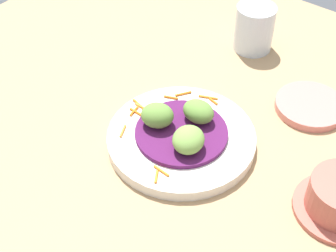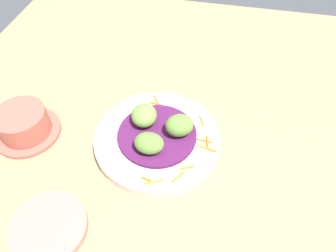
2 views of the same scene
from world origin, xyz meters
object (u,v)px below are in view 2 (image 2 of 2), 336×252
(main_plate, at_px, (157,139))
(terracotta_bowl, at_px, (24,124))
(guac_scoop_left, at_px, (144,115))
(guac_scoop_right, at_px, (177,124))
(guac_scoop_center, at_px, (149,143))
(side_plate_small, at_px, (49,228))

(main_plate, height_order, terracotta_bowl, terracotta_bowl)
(guac_scoop_left, height_order, terracotta_bowl, guac_scoop_left)
(terracotta_bowl, bearing_deg, guac_scoop_right, -171.31)
(terracotta_bowl, bearing_deg, guac_scoop_center, 178.22)
(guac_scoop_left, relative_size, side_plate_small, 0.45)
(guac_scoop_left, relative_size, guac_scoop_center, 1.02)
(guac_scoop_center, relative_size, terracotta_bowl, 0.42)
(main_plate, distance_m, side_plate_small, 0.24)
(main_plate, relative_size, guac_scoop_left, 4.40)
(main_plate, relative_size, terracotta_bowl, 1.87)
(main_plate, bearing_deg, guac_scoop_center, 82.17)
(terracotta_bowl, bearing_deg, main_plate, -173.30)
(guac_scoop_left, distance_m, side_plate_small, 0.25)
(guac_scoop_center, bearing_deg, side_plate_small, 53.58)
(main_plate, height_order, guac_scoop_center, guac_scoop_center)
(guac_scoop_left, relative_size, terracotta_bowl, 0.42)
(guac_scoop_right, height_order, terracotta_bowl, guac_scoop_right)
(guac_scoop_left, relative_size, guac_scoop_right, 1.03)
(guac_scoop_left, xyz_separation_m, terracotta_bowl, (0.23, 0.05, -0.02))
(main_plate, xyz_separation_m, terracotta_bowl, (0.26, 0.03, 0.02))
(guac_scoop_left, xyz_separation_m, side_plate_small, (0.10, 0.23, -0.04))
(guac_scoop_right, height_order, side_plate_small, guac_scoop_right)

